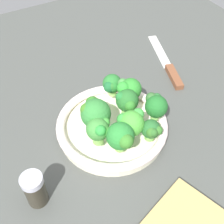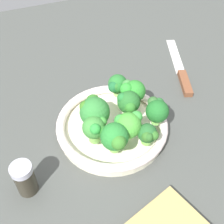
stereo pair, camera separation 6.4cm
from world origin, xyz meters
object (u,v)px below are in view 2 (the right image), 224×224
Objects in this scene: broccoli_floret_2 at (128,125)px; knife at (181,72)px; broccoli_floret_4 at (94,111)px; pepper_shaker at (25,179)px; bowl at (112,126)px; broccoli_floret_6 at (148,134)px; broccoli_floret_7 at (128,103)px; broccoli_floret_0 at (117,85)px; broccoli_floret_1 at (94,128)px; broccoli_floret_5 at (157,110)px; broccoli_floret_3 at (133,90)px; broccoli_floret_8 at (114,137)px.

broccoli_floret_2 reaches higher than knife.
pepper_shaker is at bearing -153.98° from broccoli_floret_4.
bowl is 5.07× the size of broccoli_floret_6.
broccoli_floret_7 is 25.95cm from knife.
pepper_shaker is at bearing -148.66° from broccoli_floret_0.
broccoli_floret_1 is 16.61cm from pepper_shaker.
pepper_shaker is (-30.05, -4.32, -3.31)cm from broccoli_floret_5.
broccoli_floret_6 is (0.37, -15.92, -0.41)cm from broccoli_floret_0.
knife is 51.37cm from pepper_shaker.
bowl is 3.69× the size of broccoli_floret_3.
broccoli_floret_1 is at bearing -179.48° from broccoli_floret_5.
pepper_shaker is (-46.98, -20.48, 3.46)cm from knife.
broccoli_floret_0 is at bearing 40.82° from broccoli_floret_4.
bowl is 22.52cm from pepper_shaker.
broccoli_floret_8 is at bearing 0.90° from pepper_shaker.
knife is at bearing 44.49° from broccoli_floret_6.
broccoli_floret_1 is 14.38cm from broccoli_floret_5.
pepper_shaker is (-20.97, -7.92, 2.16)cm from bowl.
knife is at bearing 23.56° from pepper_shaker.
pepper_shaker is at bearing 178.66° from broccoli_floret_6.
broccoli_floret_4 reaches higher than broccoli_floret_8.
broccoli_floret_0 is at bearing -166.69° from knife.
broccoli_floret_4 is at bearing 133.47° from broccoli_floret_6.
broccoli_floret_2 reaches higher than broccoli_floret_0.
bowl is at bearing -150.90° from broccoli_floret_3.
broccoli_floret_3 reaches higher than broccoli_floret_1.
bowl is at bearing 72.22° from broccoli_floret_8.
broccoli_floret_1 is at bearing 126.18° from broccoli_floret_8.
pepper_shaker is (-18.52, -0.29, -3.79)cm from broccoli_floret_8.
broccoli_floret_1 reaches higher than broccoli_floret_5.
broccoli_floret_0 is 0.92× the size of broccoli_floret_5.
broccoli_floret_6 is at bearing -45.56° from broccoli_floret_2.
broccoli_floret_6 reaches higher than bowl.
broccoli_floret_4 is (-10.36, -3.18, 0.23)cm from broccoli_floret_3.
broccoli_floret_2 is at bearing -74.49° from bowl.
broccoli_floret_6 is at bearing -1.34° from pepper_shaker.
broccoli_floret_2 is 1.02× the size of broccoli_floret_7.
broccoli_floret_2 reaches higher than pepper_shaker.
broccoli_floret_4 is (-3.91, 0.41, 6.29)cm from bowl.
broccoli_floret_4 is at bearing 71.36° from broccoli_floret_1.
broccoli_floret_0 is 0.88× the size of broccoli_floret_1.
bowl is at bearing 35.14° from broccoli_floret_1.
broccoli_floret_5 reaches higher than pepper_shaker.
broccoli_floret_2 is at bearing -143.76° from knife.
broccoli_floret_7 reaches higher than pepper_shaker.
broccoli_floret_4 reaches higher than knife.
broccoli_floret_8 is (2.85, -3.90, 0.22)cm from broccoli_floret_1.
broccoli_floret_1 is 0.99× the size of broccoli_floret_7.
broccoli_floret_8 reaches higher than broccoli_floret_5.
broccoli_floret_7 is 0.83× the size of pepper_shaker.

